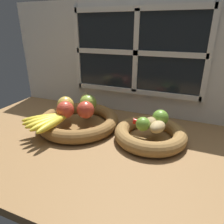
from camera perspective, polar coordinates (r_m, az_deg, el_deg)
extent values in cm
cube|color=olive|center=(87.01, 0.53, -7.67)|extent=(140.00, 90.00, 3.00)
cube|color=silver|center=(104.70, 6.93, 14.27)|extent=(140.00, 3.00, 55.00)
cube|color=black|center=(102.44, 6.72, 16.08)|extent=(64.00, 0.80, 38.00)
cube|color=white|center=(101.87, 6.62, 16.04)|extent=(2.40, 1.20, 38.00)
cube|color=white|center=(101.87, 6.62, 16.04)|extent=(64.00, 1.20, 2.40)
cube|color=white|center=(114.85, -9.57, 16.61)|extent=(2.40, 1.20, 40.40)
cube|color=white|center=(98.04, 25.43, 13.85)|extent=(2.40, 1.20, 40.40)
cube|color=white|center=(101.54, 7.15, 26.75)|extent=(64.00, 1.20, 2.40)
cube|color=white|center=(105.67, 6.16, 5.76)|extent=(64.00, 1.20, 2.40)
cylinder|color=brown|center=(95.66, -9.21, -3.67)|extent=(25.25, 25.25, 1.00)
torus|color=brown|center=(94.65, -9.29, -2.38)|extent=(36.54, 36.54, 5.74)
cylinder|color=olive|center=(84.70, 10.48, -7.43)|extent=(18.83, 18.83, 1.00)
torus|color=olive|center=(83.56, 10.59, -6.02)|extent=(28.71, 28.71, 5.74)
sphere|color=gold|center=(95.90, -12.79, 2.00)|extent=(7.59, 7.59, 7.59)
sphere|color=#8CAD3D|center=(95.66, -6.66, 2.48)|extent=(7.93, 7.93, 7.93)
sphere|color=#CC422D|center=(90.07, -12.86, 0.60)|extent=(7.49, 7.49, 7.49)
sphere|color=#CC422D|center=(88.53, -7.36, 0.62)|extent=(7.53, 7.53, 7.53)
ellipsoid|color=olive|center=(97.59, -7.28, 2.87)|extent=(7.81, 7.87, 7.96)
ellipsoid|color=yellow|center=(90.10, -18.05, -1.52)|extent=(15.78, 14.67, 3.00)
ellipsoid|color=yellow|center=(88.43, -17.88, -1.96)|extent=(13.48, 16.68, 3.00)
ellipsoid|color=yellow|center=(86.84, -17.47, -2.36)|extent=(10.67, 18.05, 3.00)
ellipsoid|color=yellow|center=(85.39, -16.84, -2.72)|extent=(7.45, 18.73, 3.00)
ellipsoid|color=yellow|center=(84.14, -15.99, -3.00)|extent=(3.94, 18.69, 3.00)
sphere|color=brown|center=(90.58, -12.22, -0.75)|extent=(2.70, 2.70, 2.70)
ellipsoid|color=#A38451|center=(81.33, 10.84, -2.93)|extent=(6.54, 7.40, 4.22)
ellipsoid|color=tan|center=(78.24, 12.50, -4.16)|extent=(7.10, 8.89, 4.19)
sphere|color=#6B9E33|center=(78.31, 8.58, -3.32)|extent=(5.43, 5.43, 5.43)
sphere|color=#6B9E33|center=(83.72, 13.30, -1.54)|extent=(6.47, 6.47, 6.47)
cone|color=red|center=(82.34, 10.15, -3.27)|extent=(12.46, 2.72, 2.35)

